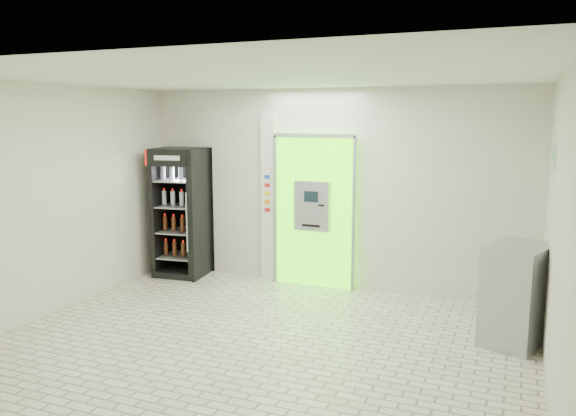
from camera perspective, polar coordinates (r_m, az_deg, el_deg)
The scene contains 7 objects.
ground at distance 6.63m, azimuth -2.95°, elevation -13.61°, with size 6.00×6.00×0.00m, color beige.
room_shell at distance 6.15m, azimuth -3.10°, elevation 2.41°, with size 6.00×6.00×6.00m.
atm_assembly at distance 8.53m, azimuth 2.71°, elevation -0.22°, with size 1.30×0.24×2.33m.
pillar at distance 8.83m, azimuth -1.97°, elevation 0.95°, with size 0.22×0.11×2.60m.
beverage_cooler at distance 9.30m, azimuth -10.72°, elevation -0.66°, with size 0.86×0.80×2.08m.
steel_cabinet at distance 6.98m, azimuth 22.26°, elevation -8.12°, with size 0.84×1.00×1.14m.
exit_sign at distance 6.93m, azimuth 25.39°, elevation 4.63°, with size 0.02×0.22×0.26m.
Camera 1 is at (2.63, -5.51, 2.57)m, focal length 35.00 mm.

